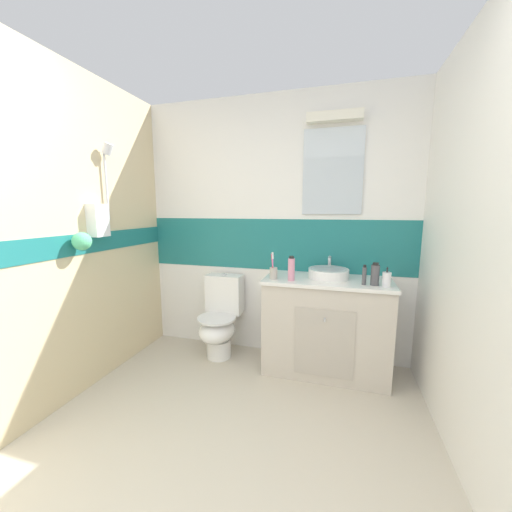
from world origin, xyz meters
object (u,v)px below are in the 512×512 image
(soap_dispenser, at_px, (387,279))
(shampoo_bottle_tall, at_px, (291,269))
(mouthwash_bottle, at_px, (375,275))
(toothbrush_cup, at_px, (273,272))
(toothpaste_tube_upright, at_px, (364,275))
(sink_basin, at_px, (328,273))
(toilet, at_px, (220,319))

(soap_dispenser, bearing_deg, shampoo_bottle_tall, 179.94)
(shampoo_bottle_tall, bearing_deg, mouthwash_bottle, 2.05)
(toothbrush_cup, distance_m, toothpaste_tube_upright, 0.74)
(sink_basin, bearing_deg, toothpaste_tube_upright, -31.38)
(toothbrush_cup, distance_m, mouthwash_bottle, 0.82)
(soap_dispenser, height_order, shampoo_bottle_tall, shampoo_bottle_tall)
(sink_basin, xyz_separation_m, toothpaste_tube_upright, (0.28, -0.17, 0.03))
(toothbrush_cup, height_order, soap_dispenser, toothbrush_cup)
(toilet, height_order, toothpaste_tube_upright, toothpaste_tube_upright)
(shampoo_bottle_tall, bearing_deg, toothpaste_tube_upright, 1.90)
(toilet, xyz_separation_m, mouthwash_bottle, (1.38, -0.13, 0.56))
(toilet, bearing_deg, toothbrush_cup, -13.86)
(toilet, relative_size, soap_dispenser, 5.18)
(sink_basin, bearing_deg, soap_dispenser, -23.40)
(soap_dispenser, bearing_deg, toothpaste_tube_upright, 172.95)
(soap_dispenser, distance_m, toothpaste_tube_upright, 0.16)
(sink_basin, xyz_separation_m, shampoo_bottle_tall, (-0.30, -0.19, 0.05))
(toothbrush_cup, relative_size, toothpaste_tube_upright, 1.47)
(toothbrush_cup, bearing_deg, toilet, 166.14)
(soap_dispenser, xyz_separation_m, toothpaste_tube_upright, (-0.16, 0.02, 0.02))
(sink_basin, distance_m, soap_dispenser, 0.48)
(toothpaste_tube_upright, bearing_deg, toilet, 173.90)
(sink_basin, height_order, shampoo_bottle_tall, shampoo_bottle_tall)
(toothpaste_tube_upright, bearing_deg, toothbrush_cup, -179.96)
(sink_basin, height_order, mouthwash_bottle, mouthwash_bottle)
(sink_basin, distance_m, toilet, 1.15)
(toilet, distance_m, soap_dispenser, 1.57)
(shampoo_bottle_tall, distance_m, mouthwash_bottle, 0.66)
(sink_basin, relative_size, toothbrush_cup, 1.66)
(toilet, relative_size, toothpaste_tube_upright, 5.04)
(toilet, bearing_deg, shampoo_bottle_tall, -12.35)
(soap_dispenser, relative_size, toothpaste_tube_upright, 0.97)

